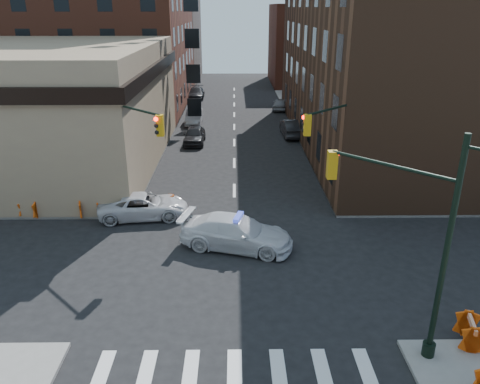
{
  "coord_description": "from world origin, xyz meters",
  "views": [
    {
      "loc": [
        0.04,
        -19.4,
        11.54
      ],
      "look_at": [
        0.32,
        4.18,
        2.2
      ],
      "focal_mm": 35.0,
      "sensor_mm": 36.0,
      "label": 1
    }
  ],
  "objects_px": {
    "police_car": "(236,233)",
    "parked_car_wfar": "(194,117)",
    "barrel_bank": "(170,202)",
    "parked_car_wnear": "(195,135)",
    "pedestrian_a": "(118,198)",
    "barricade_nw_a": "(89,208)",
    "barrel_road": "(243,237)",
    "pedestrian_b": "(43,185)",
    "pickup": "(143,206)",
    "barricade_se_a": "(470,332)",
    "parked_car_enear": "(292,128)"
  },
  "relations": [
    {
      "from": "barrel_bank",
      "to": "parked_car_wnear",
      "type": "bearing_deg",
      "value": 88.86
    },
    {
      "from": "pedestrian_b",
      "to": "barrel_bank",
      "type": "relative_size",
      "value": 1.73
    },
    {
      "from": "police_car",
      "to": "pickup",
      "type": "relative_size",
      "value": 1.12
    },
    {
      "from": "pickup",
      "to": "parked_car_wfar",
      "type": "relative_size",
      "value": 1.12
    },
    {
      "from": "police_car",
      "to": "barricade_se_a",
      "type": "distance_m",
      "value": 11.38
    },
    {
      "from": "police_car",
      "to": "parked_car_wfar",
      "type": "relative_size",
      "value": 1.25
    },
    {
      "from": "parked_car_wfar",
      "to": "pedestrian_b",
      "type": "bearing_deg",
      "value": -110.83
    },
    {
      "from": "pedestrian_a",
      "to": "barricade_nw_a",
      "type": "distance_m",
      "value": 1.72
    },
    {
      "from": "parked_car_wnear",
      "to": "barrel_bank",
      "type": "bearing_deg",
      "value": -90.41
    },
    {
      "from": "parked_car_wnear",
      "to": "barricade_nw_a",
      "type": "distance_m",
      "value": 16.9
    },
    {
      "from": "parked_car_wfar",
      "to": "barrel_bank",
      "type": "height_order",
      "value": "parked_car_wfar"
    },
    {
      "from": "police_car",
      "to": "pickup",
      "type": "distance_m",
      "value": 6.64
    },
    {
      "from": "barrel_road",
      "to": "parked_car_wfar",
      "type": "bearing_deg",
      "value": 99.69
    },
    {
      "from": "parked_car_wnear",
      "to": "barricade_se_a",
      "type": "xyz_separation_m",
      "value": [
        12.1,
        -27.58,
        -0.11
      ]
    },
    {
      "from": "barrel_bank",
      "to": "police_car",
      "type": "bearing_deg",
      "value": -50.6
    },
    {
      "from": "pedestrian_b",
      "to": "barrel_road",
      "type": "xyz_separation_m",
      "value": [
        12.67,
        -6.47,
        -0.44
      ]
    },
    {
      "from": "pedestrian_b",
      "to": "pedestrian_a",
      "type": "bearing_deg",
      "value": -50.11
    },
    {
      "from": "parked_car_wfar",
      "to": "barrel_road",
      "type": "height_order",
      "value": "parked_car_wfar"
    },
    {
      "from": "pedestrian_a",
      "to": "barricade_nw_a",
      "type": "relative_size",
      "value": 1.51
    },
    {
      "from": "parked_car_enear",
      "to": "barrel_road",
      "type": "xyz_separation_m",
      "value": [
        -5.07,
        -22.18,
        -0.3
      ]
    },
    {
      "from": "barrel_road",
      "to": "barricade_se_a",
      "type": "relative_size",
      "value": 0.78
    },
    {
      "from": "police_car",
      "to": "barrel_bank",
      "type": "bearing_deg",
      "value": 54.62
    },
    {
      "from": "parked_car_wnear",
      "to": "barrel_bank",
      "type": "relative_size",
      "value": 4.79
    },
    {
      "from": "police_car",
      "to": "pedestrian_a",
      "type": "distance_m",
      "value": 8.03
    },
    {
      "from": "barrel_road",
      "to": "parked_car_wnear",
      "type": "bearing_deg",
      "value": 101.55
    },
    {
      "from": "barrel_road",
      "to": "barricade_nw_a",
      "type": "distance_m",
      "value": 9.57
    },
    {
      "from": "parked_car_wnear",
      "to": "parked_car_wfar",
      "type": "distance_m",
      "value": 7.63
    },
    {
      "from": "pedestrian_a",
      "to": "parked_car_wfar",
      "type": "bearing_deg",
      "value": 89.67
    },
    {
      "from": "parked_car_wnear",
      "to": "parked_car_wfar",
      "type": "xyz_separation_m",
      "value": [
        -0.64,
        7.6,
        -0.0
      ]
    },
    {
      "from": "parked_car_wfar",
      "to": "parked_car_enear",
      "type": "height_order",
      "value": "parked_car_enear"
    },
    {
      "from": "police_car",
      "to": "barrel_bank",
      "type": "distance_m",
      "value": 6.32
    },
    {
      "from": "pickup",
      "to": "barricade_se_a",
      "type": "relative_size",
      "value": 3.86
    },
    {
      "from": "parked_car_enear",
      "to": "pedestrian_a",
      "type": "distance_m",
      "value": 22.1
    },
    {
      "from": "pedestrian_a",
      "to": "barrel_road",
      "type": "height_order",
      "value": "pedestrian_a"
    },
    {
      "from": "pickup",
      "to": "parked_car_wfar",
      "type": "distance_m",
      "value": 23.71
    },
    {
      "from": "pedestrian_b",
      "to": "parked_car_enear",
      "type": "bearing_deg",
      "value": 17.37
    },
    {
      "from": "pedestrian_a",
      "to": "pedestrian_b",
      "type": "relative_size",
      "value": 1.21
    },
    {
      "from": "pickup",
      "to": "barrel_bank",
      "type": "xyz_separation_m",
      "value": [
        1.43,
        1.06,
        -0.25
      ]
    },
    {
      "from": "police_car",
      "to": "parked_car_wnear",
      "type": "relative_size",
      "value": 1.29
    },
    {
      "from": "pickup",
      "to": "barricade_se_a",
      "type": "xyz_separation_m",
      "value": [
        13.83,
        -11.5,
        -0.07
      ]
    },
    {
      "from": "police_car",
      "to": "barrel_road",
      "type": "relative_size",
      "value": 5.57
    },
    {
      "from": "barrel_road",
      "to": "pickup",
      "type": "bearing_deg",
      "value": 147.71
    },
    {
      "from": "barricade_se_a",
      "to": "barricade_nw_a",
      "type": "height_order",
      "value": "barricade_se_a"
    },
    {
      "from": "parked_car_wfar",
      "to": "barricade_nw_a",
      "type": "height_order",
      "value": "parked_car_wfar"
    },
    {
      "from": "police_car",
      "to": "barrel_bank",
      "type": "relative_size",
      "value": 6.17
    },
    {
      "from": "parked_car_wnear",
      "to": "barricade_se_a",
      "type": "relative_size",
      "value": 3.36
    },
    {
      "from": "barricade_se_a",
      "to": "parked_car_wfar",
      "type": "bearing_deg",
      "value": 33.15
    },
    {
      "from": "parked_car_wfar",
      "to": "barricade_se_a",
      "type": "xyz_separation_m",
      "value": [
        12.73,
        -35.18,
        -0.11
      ]
    },
    {
      "from": "barrel_road",
      "to": "barricade_nw_a",
      "type": "height_order",
      "value": "barricade_nw_a"
    },
    {
      "from": "pickup",
      "to": "barrel_road",
      "type": "xyz_separation_m",
      "value": [
        5.76,
        -3.64,
        -0.2
      ]
    }
  ]
}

